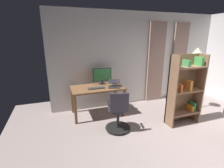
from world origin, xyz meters
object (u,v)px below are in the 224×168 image
object	(u,v)px
office_chair	(118,113)
mug_coffee	(114,82)
computer_keyboard	(96,88)
computer_monitor	(102,75)
bookshelf	(184,89)
desk	(97,91)
laptop	(114,85)
floor_lamp	(197,58)

from	to	relation	value
office_chair	mug_coffee	size ratio (longest dim) A/B	6.99
mug_coffee	computer_keyboard	bearing A→B (deg)	24.54
computer_monitor	bookshelf	xyz separation A→B (m)	(-1.60, 1.31, -0.16)
desk	laptop	bearing A→B (deg)	164.31
computer_keyboard	office_chair	bearing A→B (deg)	107.94
mug_coffee	bookshelf	size ratio (longest dim) A/B	0.08
computer_monitor	bookshelf	distance (m)	2.07
desk	computer_monitor	xyz separation A→B (m)	(-0.20, -0.25, 0.35)
computer_monitor	bookshelf	bearing A→B (deg)	140.59
desk	bookshelf	size ratio (longest dim) A/B	0.81
desk	office_chair	size ratio (longest dim) A/B	1.43
floor_lamp	computer_monitor	bearing A→B (deg)	-19.21
computer_monitor	laptop	distance (m)	0.46
bookshelf	floor_lamp	distance (m)	1.09
office_chair	mug_coffee	xyz separation A→B (m)	(-0.28, -1.08, 0.38)
laptop	office_chair	bearing A→B (deg)	94.67
bookshelf	laptop	bearing A→B (deg)	-34.46
computer_keyboard	mug_coffee	bearing A→B (deg)	-155.46
computer_keyboard	floor_lamp	size ratio (longest dim) A/B	0.24
office_chair	computer_monitor	xyz separation A→B (m)	(0.01, -1.18, 0.57)
office_chair	computer_keyboard	size ratio (longest dim) A/B	2.20
office_chair	laptop	world-z (taller)	office_chair
desk	computer_keyboard	bearing A→B (deg)	63.21
office_chair	floor_lamp	distance (m)	2.58
desk	mug_coffee	distance (m)	0.54
computer_monitor	mug_coffee	world-z (taller)	computer_monitor
computer_monitor	office_chair	bearing A→B (deg)	90.57
desk	computer_keyboard	size ratio (longest dim) A/B	3.14
office_chair	floor_lamp	xyz separation A→B (m)	(-2.34, -0.36, 1.03)
computer_keyboard	bookshelf	distance (m)	2.09
laptop	mug_coffee	size ratio (longest dim) A/B	3.11
computer_monitor	laptop	xyz separation A→B (m)	(-0.21, 0.36, -0.19)
bookshelf	desk	bearing A→B (deg)	-30.63
desk	mug_coffee	world-z (taller)	mug_coffee
computer_monitor	mug_coffee	distance (m)	0.37
office_chair	laptop	distance (m)	0.92
computer_keyboard	floor_lamp	xyz separation A→B (m)	(-2.61, 0.47, 0.69)
office_chair	bookshelf	world-z (taller)	bookshelf
office_chair	laptop	size ratio (longest dim) A/B	2.25
mug_coffee	floor_lamp	bearing A→B (deg)	160.61
computer_keyboard	laptop	distance (m)	0.47
computer_keyboard	laptop	world-z (taller)	laptop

